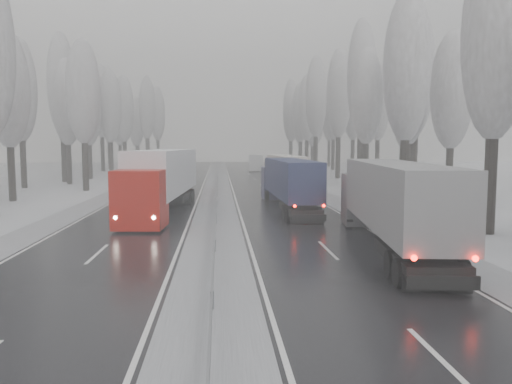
{
  "coord_description": "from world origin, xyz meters",
  "views": [
    {
      "loc": [
        0.23,
        -10.5,
        4.92
      ],
      "look_at": [
        2.34,
        17.87,
        2.2
      ],
      "focal_mm": 35.0,
      "sensor_mm": 36.0,
      "label": 1
    }
  ],
  "objects": [
    {
      "name": "ground",
      "position": [
        0.0,
        0.0,
        0.0
      ],
      "size": [
        260.0,
        260.0,
        0.0
      ],
      "primitive_type": "plane",
      "color": "silver",
      "rests_on": "ground"
    },
    {
      "name": "carriageway_right",
      "position": [
        5.25,
        30.0,
        0.01
      ],
      "size": [
        7.5,
        200.0,
        0.03
      ],
      "primitive_type": "cube",
      "color": "black",
      "rests_on": "ground"
    },
    {
      "name": "carriageway_left",
      "position": [
        -5.25,
        30.0,
        0.01
      ],
      "size": [
        7.5,
        200.0,
        0.03
      ],
      "primitive_type": "cube",
      "color": "black",
      "rests_on": "ground"
    },
    {
      "name": "median_slush",
      "position": [
        0.0,
        30.0,
        0.02
      ],
      "size": [
        3.0,
        200.0,
        0.04
      ],
      "primitive_type": "cube",
      "color": "#A8AAB0",
      "rests_on": "ground"
    },
    {
      "name": "shoulder_right",
      "position": [
        10.2,
        30.0,
        0.02
      ],
      "size": [
        2.4,
        200.0,
        0.04
      ],
      "primitive_type": "cube",
      "color": "#A8AAB0",
      "rests_on": "ground"
    },
    {
      "name": "shoulder_left",
      "position": [
        -10.2,
        30.0,
        0.02
      ],
      "size": [
        2.4,
        200.0,
        0.04
      ],
      "primitive_type": "cube",
      "color": "#A8AAB0",
      "rests_on": "ground"
    },
    {
      "name": "median_guardrail",
      "position": [
        0.0,
        29.99,
        0.6
      ],
      "size": [
        0.12,
        200.0,
        0.76
      ],
      "color": "slate",
      "rests_on": "ground"
    },
    {
      "name": "tree_16",
      "position": [
        15.04,
        15.67,
        10.67
      ],
      "size": [
        3.6,
        3.6,
        16.53
      ],
      "color": "black",
      "rests_on": "ground"
    },
    {
      "name": "tree_18",
      "position": [
        14.51,
        27.03,
        10.7
      ],
      "size": [
        3.6,
        3.6,
        16.58
      ],
      "color": "black",
      "rests_on": "ground"
    },
    {
      "name": "tree_19",
      "position": [
        20.02,
        31.03,
        9.42
      ],
      "size": [
        3.6,
        3.6,
        14.57
      ],
      "color": "black",
      "rests_on": "ground"
    },
    {
      "name": "tree_20",
      "position": [
        17.9,
        35.17,
        10.14
      ],
      "size": [
        3.6,
        3.6,
        15.71
      ],
      "color": "black",
      "rests_on": "ground"
    },
    {
      "name": "tree_21",
      "position": [
        20.12,
        39.17,
        12.0
      ],
      "size": [
        3.6,
        3.6,
        18.62
      ],
      "color": "black",
      "rests_on": "ground"
    },
    {
      "name": "tree_22",
      "position": [
        17.02,
        45.6,
        10.24
      ],
      "size": [
        3.6,
        3.6,
        15.86
      ],
      "color": "black",
      "rests_on": "ground"
    },
    {
      "name": "tree_23",
      "position": [
        23.31,
        49.6,
        8.77
      ],
      "size": [
        3.6,
        3.6,
        13.55
      ],
      "color": "black",
      "rests_on": "ground"
    },
    {
      "name": "tree_24",
      "position": [
        17.9,
        51.02,
        13.19
      ],
      "size": [
        3.6,
        3.6,
        20.49
      ],
      "color": "black",
      "rests_on": "ground"
    },
    {
      "name": "tree_25",
      "position": [
        24.81,
        55.02,
        12.52
      ],
      "size": [
        3.6,
        3.6,
        19.44
      ],
      "color": "black",
      "rests_on": "ground"
    },
    {
      "name": "tree_26",
      "position": [
        17.56,
        61.27,
        12.1
      ],
      "size": [
        3.6,
        3.6,
        18.78
      ],
      "color": "black",
      "rests_on": "ground"
    },
    {
      "name": "tree_27",
      "position": [
        24.72,
        65.27,
        11.36
      ],
      "size": [
        3.6,
        3.6,
        17.62
      ],
      "color": "black",
      "rests_on": "ground"
    },
    {
      "name": "tree_28",
      "position": [
        16.34,
        71.95,
        12.64
      ],
      "size": [
        3.6,
        3.6,
        19.62
      ],
      "color": "black",
      "rests_on": "ground"
    },
    {
      "name": "tree_29",
      "position": [
        23.71,
        75.95,
        11.67
      ],
      "size": [
        3.6,
        3.6,
        18.11
      ],
      "color": "black",
      "rests_on": "ground"
    },
    {
      "name": "tree_30",
      "position": [
        16.56,
        81.7,
        11.52
      ],
      "size": [
        3.6,
        3.6,
        17.86
      ],
      "color": "black",
      "rests_on": "ground"
    },
    {
      "name": "tree_31",
      "position": [
        22.48,
        85.7,
        11.97
      ],
      "size": [
        3.6,
        3.6,
        18.58
      ],
      "color": "black",
      "rests_on": "ground"
    },
    {
      "name": "tree_32",
      "position": [
        16.63,
        89.21,
        11.18
      ],
      "size": [
        3.6,
        3.6,
        17.33
      ],
      "color": "black",
      "rests_on": "ground"
    },
    {
      "name": "tree_33",
      "position": [
        19.77,
        93.21,
        9.26
      ],
      "size": [
        3.6,
        3.6,
        14.33
      ],
      "color": "black",
      "rests_on": "ground"
    },
    {
      "name": "tree_34",
      "position": [
        15.73,
        96.32,
        11.37
      ],
      "size": [
        3.6,
        3.6,
        17.63
      ],
      "color": "black",
      "rests_on": "ground"
    },
    {
      "name": "tree_35",
      "position": [
        24.94,
        100.32,
        11.77
      ],
      "size": [
        3.6,
        3.6,
        18.25
      ],
      "color": "black",
      "rests_on": "ground"
    },
    {
      "name": "tree_36",
      "position": [
        17.04,
        106.16,
        13.02
      ],
      "size": [
        3.6,
        3.6,
        20.23
      ],
      "color": "black",
      "rests_on": "ground"
    },
    {
      "name": "tree_37",
      "position": [
        24.02,
        110.16,
        10.56
      ],
      "size": [
        3.6,
        3.6,
        16.37
      ],
      "color": "black",
      "rests_on": "ground"
    },
    {
      "name": "tree_38",
      "position": [
        18.73,
        116.73,
        11.59
      ],
      "size": [
        3.6,
        3.6,
        17.97
      ],
      "color": "black",
      "rests_on": "ground"
    },
    {
      "name": "tree_39",
      "position": [
        21.55,
        120.73,
        10.45
      ],
      "size": [
        3.6,
        3.6,
        16.19
      ],
      "color": "black",
      "rests_on": "ground"
    },
    {
      "name": "tree_60",
      "position": [
        -17.75,
        34.2,
        9.59
      ],
      "size": [
        3.6,
        3.6,
        14.84
      ],
      "color": "black",
      "rests_on": "ground"
    },
    {
      "name": "tree_62",
      "position": [
        -13.94,
        43.73,
        10.36
      ],
      "size": [
        3.6,
        3.6,
        16.04
      ],
      "color": "black",
      "rests_on": "ground"
    },
    {
      "name": "tree_63",
      "position": [
        -21.85,
        47.73,
        10.89
      ],
      "size": [
        3.6,
        3.6,
        16.88
      ],
      "color": "black",
      "rests_on": "ground"
    },
    {
      "name": "tree_64",
      "position": [
        -18.26,
        52.71,
        9.96
      ],
      "size": [
        3.6,
        3.6,
        15.42
      ],
      "color": "black",
      "rests_on": "ground"
    },
    {
      "name": "tree_65",
      "position": [
        -20.05,
        56.71,
        12.55
      ],
      "size": [
        3.6,
        3.6,
        19.48
      ],
      "color": "black",
      "rests_on": "ground"
    },
    {
      "name": "tree_66",
      "position": [
        -18.16,
        62.35,
        9.84
      ],
      "size": [
        3.6,
        3.6,
        15.23
      ],
      "color": "black",
      "rests_on": "ground"
    },
    {
      "name": "tree_67",
      "position": [
        -19.54,
        66.35,
        11.03
      ],
      "size": [
        3.6,
        3.6,
        17.09
      ],
      "color": "black",
      "rests_on": "ground"
    },
    {
      "name": "tree_68",
      "position": [
        -16.58,
        69.11,
        10.75
      ],
      "size": [
        3.6,
        3.6,
        16.65
      ],
      "color": "black",
      "rests_on": "ground"
    },
    {
      "name": "tree_69",
      "position": [
        -21.42,
        73.11,
        12.46
      ],
      "size": [
        3.6,
        3.6,
        19.35
      ],
      "color": "black",
      "rests_on": "ground"
    },
    {
      "name": "tree_70",
      "position": [
        -16.33,
        79.19,
        11.03
      ],
      "size": [
        3.6,
        3.6,
        17.09
      ],
      "color": "black",
      "rests_on": "ground"
    },
    {
      "name": "tree_71",
      "position": [
        -21.09,
        83.19,
        12.63
      ],
      "size": [
        3.6,
        3.6,
        19.61
      ],
      "color": "black",
      "rests_on": "ground"
    },
    {
      "name": "tree_72",
      "position": [
        -18.93,
        88.54,
        9.76
      ],
      "size": [
        3.6,
        3.6,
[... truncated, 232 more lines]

